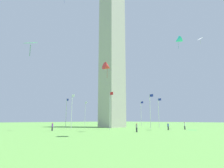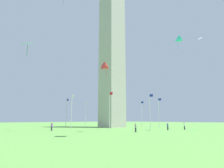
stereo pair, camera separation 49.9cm
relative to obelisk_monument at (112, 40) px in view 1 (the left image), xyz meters
name	(u,v)px [view 1 (the left image)]	position (x,y,z in m)	size (l,w,h in m)	color
ground_plane	(112,127)	(0.00, 0.00, -27.23)	(260.00, 260.00, 0.00)	#548C3D
obelisk_monument	(112,40)	(0.00, 0.00, 0.00)	(5.99, 5.99, 54.45)	#A8A399
flagpole_n	(150,110)	(13.86, 0.00, -22.54)	(1.12, 0.14, 8.59)	silver
flagpole_ne	(159,111)	(9.82, 9.76, -22.54)	(1.12, 0.14, 8.59)	silver
flagpole_e	(141,112)	(0.06, 13.80, -22.54)	(1.12, 0.14, 8.59)	silver
flagpole_se	(113,113)	(-9.70, 9.76, -22.54)	(1.12, 0.14, 8.59)	silver
flagpole_s	(85,113)	(-13.75, 0.00, -22.54)	(1.12, 0.14, 8.59)	silver
flagpole_sw	(66,111)	(-9.70, -9.76, -22.54)	(1.12, 0.14, 8.59)	silver
flagpole_w	(72,110)	(0.06, -13.80, -22.54)	(1.12, 0.14, 8.59)	silver
flagpole_nw	(110,109)	(9.82, -9.76, -22.54)	(1.12, 0.14, 8.59)	silver
person_white_shirt	(185,126)	(20.94, 3.03, -26.39)	(0.32, 0.32, 1.68)	#2D2D38
person_blue_shirt	(168,126)	(19.24, -1.15, -26.43)	(0.32, 0.32, 1.60)	#2D2D38
person_purple_shirt	(52,127)	(4.59, -20.99, -26.41)	(0.32, 0.32, 1.65)	#2D2D38
person_gray_shirt	(137,128)	(19.13, -11.72, -26.43)	(0.32, 0.32, 1.60)	#2D2D38
kite_red_delta	(107,67)	(15.15, -15.44, -14.89)	(1.84, 2.01, 3.13)	red
kite_white_diamond	(200,39)	(23.66, 9.17, -4.42)	(1.29, 1.17, 1.83)	white
kite_green_diamond	(31,43)	(22.69, -32.79, -17.18)	(1.40, 1.39, 1.67)	green
kite_cyan_delta	(178,40)	(22.44, -0.38, -7.20)	(2.45, 2.41, 3.10)	#33C6D1
picnic_blanket_near_first_person	(192,130)	(22.64, 2.91, -27.22)	(1.80, 1.40, 0.01)	green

